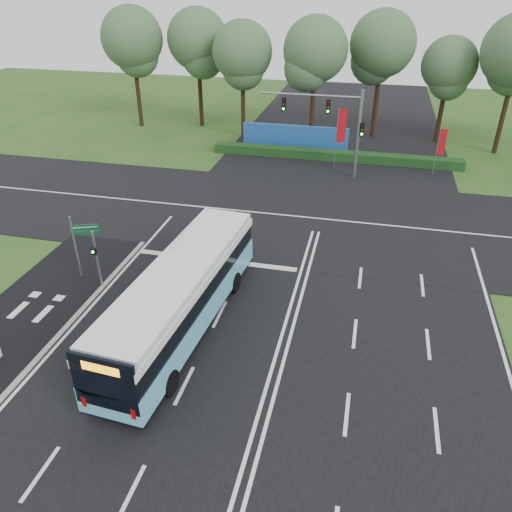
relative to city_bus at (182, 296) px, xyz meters
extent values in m
plane|color=#28531B|center=(4.63, 1.35, -1.85)|extent=(120.00, 120.00, 0.00)
cube|color=black|center=(4.63, 1.35, -1.83)|extent=(20.00, 120.00, 0.04)
cube|color=black|center=(4.63, 13.35, -1.83)|extent=(120.00, 14.00, 0.05)
cube|color=black|center=(-7.87, -1.65, -1.82)|extent=(5.00, 18.00, 0.06)
cube|color=gray|center=(-5.47, -1.65, -1.79)|extent=(0.25, 18.00, 0.12)
cube|color=#59B2CE|center=(0.00, 0.01, -0.71)|extent=(3.61, 12.97, 1.17)
cube|color=black|center=(0.00, 0.01, -1.24)|extent=(3.58, 12.91, 0.32)
cube|color=black|center=(0.00, 0.01, 0.36)|extent=(3.49, 12.77, 1.01)
cube|color=white|center=(0.00, 0.01, 1.00)|extent=(3.61, 12.97, 0.37)
cube|color=white|center=(0.00, 0.01, 1.37)|extent=(3.52, 12.46, 0.37)
cube|color=white|center=(0.20, 2.67, 1.69)|extent=(1.94, 3.32, 0.27)
cube|color=black|center=(-0.47, -6.32, 0.41)|extent=(2.59, 0.31, 2.35)
cube|color=orange|center=(-0.47, -6.36, 1.16)|extent=(1.49, 0.17, 0.37)
cylinder|color=black|center=(-0.98, 3.72, -1.30)|extent=(0.38, 1.13, 1.11)
cylinder|color=black|center=(1.52, 3.54, -1.30)|extent=(0.38, 1.13, 1.11)
cylinder|color=black|center=(-1.55, -3.94, -1.30)|extent=(0.38, 1.13, 1.11)
cylinder|color=black|center=(0.95, -4.13, -1.30)|extent=(0.38, 1.13, 1.11)
cylinder|color=gray|center=(-5.58, 2.36, -0.19)|extent=(0.13, 0.13, 3.31)
cube|color=black|center=(-5.58, 2.18, 0.42)|extent=(0.27, 0.17, 0.38)
sphere|color=#19F233|center=(-5.58, 2.08, 0.42)|extent=(0.13, 0.13, 0.13)
cylinder|color=gray|center=(-7.14, 2.95, 0.00)|extent=(0.11, 0.11, 3.71)
cube|color=#0B3F24|center=(-6.49, 3.20, 1.21)|extent=(1.32, 0.56, 0.28)
cube|color=#0B3F24|center=(-6.49, 3.20, 0.89)|extent=(1.32, 0.56, 0.20)
cube|color=white|center=(-6.49, 3.16, 1.21)|extent=(1.22, 0.48, 0.04)
cylinder|color=gray|center=(4.81, 23.87, 0.69)|extent=(0.08, 0.08, 5.09)
cube|color=#AF0F14|center=(5.18, 23.89, 1.77)|extent=(0.68, 0.07, 2.71)
cylinder|color=gray|center=(12.93, 23.84, 0.14)|extent=(0.06, 0.06, 3.99)
cube|color=#AF0F14|center=(13.22, 23.80, 0.99)|extent=(0.53, 0.11, 2.13)
cylinder|color=gray|center=(6.63, 21.85, 1.65)|extent=(0.24, 0.24, 7.00)
cylinder|color=gray|center=(2.63, 21.85, 4.55)|extent=(8.00, 0.16, 0.16)
cube|color=black|center=(4.13, 21.85, 3.75)|extent=(0.32, 0.28, 1.05)
cube|color=black|center=(0.63, 21.85, 3.75)|extent=(0.32, 0.28, 1.05)
cube|color=black|center=(6.88, 21.85, 2.15)|extent=(0.32, 0.28, 1.05)
cube|color=#173613|center=(4.63, 25.85, -1.45)|extent=(22.00, 1.20, 0.80)
cube|color=#1D51A0|center=(0.63, 28.35, -0.75)|extent=(10.00, 0.30, 2.20)
cylinder|color=black|center=(-16.91, 32.38, 2.35)|extent=(0.44, 0.44, 8.40)
sphere|color=#3C5C36|center=(-16.91, 32.38, 6.99)|extent=(6.19, 6.19, 6.19)
cylinder|color=black|center=(-10.55, 34.02, 2.29)|extent=(0.44, 0.44, 8.29)
sphere|color=#3C5C36|center=(-10.55, 34.02, 6.87)|extent=(6.10, 6.10, 6.10)
cylinder|color=black|center=(-5.11, 31.06, 2.01)|extent=(0.44, 0.44, 7.71)
sphere|color=#3C5C36|center=(-5.11, 31.06, 6.27)|extent=(5.68, 5.68, 5.68)
cylinder|color=black|center=(1.79, 31.05, 2.18)|extent=(0.44, 0.44, 8.07)
sphere|color=#3C5C36|center=(1.79, 31.05, 6.64)|extent=(5.94, 5.94, 5.94)
cylinder|color=black|center=(7.71, 34.02, 2.33)|extent=(0.44, 0.44, 8.36)
sphere|color=#3C5C36|center=(7.71, 34.02, 6.95)|extent=(6.16, 6.16, 6.16)
cylinder|color=black|center=(13.89, 33.60, 1.59)|extent=(0.44, 0.44, 6.88)
sphere|color=#3C5C36|center=(13.89, 33.60, 5.39)|extent=(5.07, 5.07, 5.07)
cylinder|color=black|center=(18.94, 31.28, 2.37)|extent=(0.44, 0.44, 8.44)
camera|label=1|loc=(7.63, -17.62, 12.99)|focal=35.00mm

